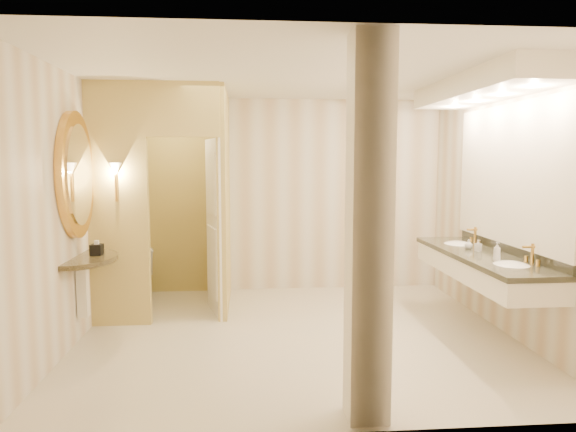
{
  "coord_description": "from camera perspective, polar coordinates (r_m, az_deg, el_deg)",
  "views": [
    {
      "loc": [
        -0.52,
        -5.26,
        1.84
      ],
      "look_at": [
        -0.07,
        0.2,
        1.25
      ],
      "focal_mm": 32.0,
      "sensor_mm": 36.0,
      "label": 1
    }
  ],
  "objects": [
    {
      "name": "floor",
      "position": [
        5.6,
        0.92,
        -13.03
      ],
      "size": [
        4.5,
        4.5,
        0.0
      ],
      "primitive_type": "plane",
      "color": "beige",
      "rests_on": "ground"
    },
    {
      "name": "ceiling",
      "position": [
        5.36,
        0.98,
        15.38
      ],
      "size": [
        4.5,
        4.5,
        0.0
      ],
      "primitive_type": "plane",
      "rotation": [
        3.14,
        0.0,
        0.0
      ],
      "color": "silver",
      "rests_on": "wall_back"
    },
    {
      "name": "wall_back",
      "position": [
        7.3,
        -0.59,
        2.31
      ],
      "size": [
        4.5,
        0.02,
        2.7
      ],
      "primitive_type": "cube",
      "color": "beige",
      "rests_on": "floor"
    },
    {
      "name": "wall_front",
      "position": [
        3.34,
        4.31,
        -2.31
      ],
      "size": [
        4.5,
        0.02,
        2.7
      ],
      "primitive_type": "cube",
      "color": "beige",
      "rests_on": "floor"
    },
    {
      "name": "wall_left",
      "position": [
        5.56,
        -22.78,
        0.61
      ],
      "size": [
        0.02,
        4.0,
        2.7
      ],
      "primitive_type": "cube",
      "color": "beige",
      "rests_on": "floor"
    },
    {
      "name": "wall_right",
      "position": [
        5.97,
        22.99,
        0.95
      ],
      "size": [
        0.02,
        4.0,
        2.7
      ],
      "primitive_type": "cube",
      "color": "beige",
      "rests_on": "floor"
    },
    {
      "name": "toilet_closet",
      "position": [
        6.28,
        -10.12,
        1.91
      ],
      "size": [
        1.5,
        1.55,
        2.7
      ],
      "color": "#E9D87A",
      "rests_on": "floor"
    },
    {
      "name": "wall_sconce",
      "position": [
        5.87,
        -18.61,
        4.78
      ],
      "size": [
        0.14,
        0.14,
        0.42
      ],
      "color": "#B98D3B",
      "rests_on": "toilet_closet"
    },
    {
      "name": "vanity",
      "position": [
        5.71,
        21.29,
        3.6
      ],
      "size": [
        0.75,
        2.44,
        2.09
      ],
      "color": "white",
      "rests_on": "floor"
    },
    {
      "name": "console_shelf",
      "position": [
        5.56,
        -22.39,
        0.55
      ],
      "size": [
        0.97,
        0.97,
        1.94
      ],
      "color": "black",
      "rests_on": "floor"
    },
    {
      "name": "pillar",
      "position": [
        3.6,
        8.98,
        -1.76
      ],
      "size": [
        0.29,
        0.29,
        2.7
      ],
      "primitive_type": "cube",
      "color": "white",
      "rests_on": "floor"
    },
    {
      "name": "tissue_box",
      "position": [
        5.63,
        -20.48,
        -3.52
      ],
      "size": [
        0.12,
        0.12,
        0.11
      ],
      "primitive_type": "cube",
      "rotation": [
        0.0,
        0.0,
        -0.07
      ],
      "color": "black",
      "rests_on": "console_shelf"
    },
    {
      "name": "toilet",
      "position": [
        7.05,
        -16.37,
        -6.08
      ],
      "size": [
        0.54,
        0.8,
        0.75
      ],
      "primitive_type": "imported",
      "rotation": [
        0.0,
        0.0,
        3.31
      ],
      "color": "white",
      "rests_on": "floor"
    },
    {
      "name": "soap_bottle_a",
      "position": [
        5.86,
        20.37,
        -3.09
      ],
      "size": [
        0.07,
        0.07,
        0.12
      ],
      "primitive_type": "imported",
      "rotation": [
        0.0,
        0.0,
        0.38
      ],
      "color": "beige",
      "rests_on": "vanity"
    },
    {
      "name": "soap_bottle_b",
      "position": [
        5.98,
        19.42,
        -2.97
      ],
      "size": [
        0.1,
        0.1,
        0.11
      ],
      "primitive_type": "imported",
      "rotation": [
        0.0,
        0.0,
        0.24
      ],
      "color": "silver",
      "rests_on": "vanity"
    },
    {
      "name": "soap_bottle_c",
      "position": [
        5.36,
        22.2,
        -3.69
      ],
      "size": [
        0.08,
        0.08,
        0.19
      ],
      "primitive_type": "imported",
      "rotation": [
        0.0,
        0.0,
        0.15
      ],
      "color": "#C6B28C",
      "rests_on": "vanity"
    }
  ]
}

